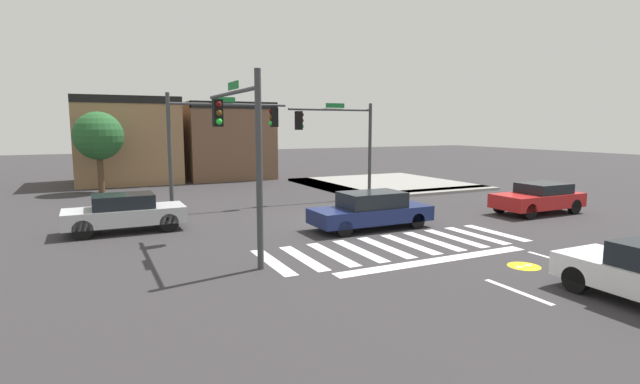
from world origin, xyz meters
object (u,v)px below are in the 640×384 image
object	(u,v)px
traffic_signal_southwest	(238,132)
traffic_signal_northwest	(219,130)
car_red	(539,198)
car_silver	(125,212)
traffic_signal_northeast	(339,132)
car_navy	(371,210)
roadside_tree	(98,136)

from	to	relation	value
traffic_signal_southwest	traffic_signal_northwest	world-z (taller)	traffic_signal_southwest
traffic_signal_southwest	car_red	world-z (taller)	traffic_signal_southwest
traffic_signal_northwest	car_silver	xyz separation A→B (m)	(-4.46, -3.12, -3.04)
traffic_signal_southwest	traffic_signal_northeast	bearing A→B (deg)	-43.84
car_navy	car_red	bearing A→B (deg)	176.18
traffic_signal_southwest	car_navy	distance (m)	6.52
car_silver	car_red	bearing A→B (deg)	-13.55
traffic_signal_southwest	traffic_signal_northwest	distance (m)	8.06
traffic_signal_northwest	car_silver	world-z (taller)	traffic_signal_northwest
traffic_signal_northwest	roadside_tree	size ratio (longest dim) A/B	1.18
traffic_signal_southwest	car_silver	size ratio (longest dim) A/B	1.27
traffic_signal_southwest	car_silver	distance (m)	6.46
car_silver	car_red	distance (m)	17.80
traffic_signal_northeast	car_navy	xyz separation A→B (m)	(-2.36, -7.11, -2.91)
traffic_signal_southwest	car_silver	xyz separation A→B (m)	(-3.05, 4.81, -3.05)
traffic_signal_northwest	roadside_tree	xyz separation A→B (m)	(-4.93, 9.06, -0.41)
car_red	traffic_signal_southwest	bearing A→B (deg)	2.57
traffic_signal_northwest	roadside_tree	bearing A→B (deg)	118.56
traffic_signal_northeast	car_red	distance (m)	10.33
traffic_signal_southwest	car_navy	size ratio (longest dim) A/B	1.16
car_silver	traffic_signal_northeast	bearing A→B (deg)	17.64
traffic_signal_northwest	car_red	xyz separation A→B (m)	(12.84, -7.29, -3.06)
car_navy	roadside_tree	bearing A→B (deg)	-59.89
car_silver	roadside_tree	distance (m)	12.47
car_silver	car_navy	world-z (taller)	car_navy
traffic_signal_northwest	car_silver	size ratio (longest dim) A/B	1.32
traffic_signal_northeast	car_red	size ratio (longest dim) A/B	1.23
traffic_signal_southwest	traffic_signal_northeast	world-z (taller)	traffic_signal_southwest
traffic_signal_northwest	car_navy	distance (m)	8.50
traffic_signal_northeast	car_silver	bearing A→B (deg)	17.64
roadside_tree	traffic_signal_northeast	bearing A→B (deg)	-36.99
car_red	car_silver	bearing A→B (deg)	-13.55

